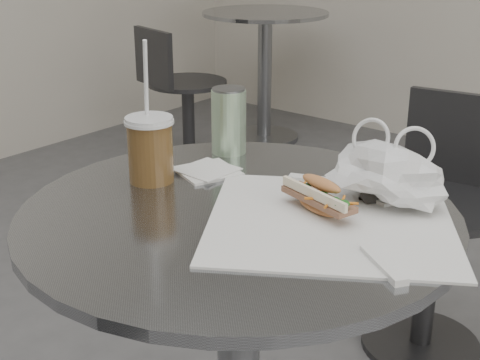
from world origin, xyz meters
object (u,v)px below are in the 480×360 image
Objects in this scene: iced_coffee at (150,148)px; chair_far at (435,242)px; bg_table at (265,61)px; bg_chair at (181,110)px; sunglasses at (390,193)px; banh_mi at (319,196)px; drink_can at (229,121)px; cafe_table at (238,344)px.

chair_far is at bearing 75.88° from iced_coffee.
bg_table is 2.08m from chair_far.
chair_far is 1.01× the size of bg_chair.
sunglasses is at bearing -22.51° from bg_chair.
drink_can is at bearing 170.47° from banh_mi.
drink_can is (1.39, -1.97, 0.34)m from bg_table.
bg_table is 5.27× the size of drink_can.
cafe_table is 0.40m from iced_coffee.
bg_table is at bearing 104.88° from bg_chair.
cafe_table is at bearing 176.47° from sunglasses.
cafe_table is 0.90m from chair_far.
sunglasses is 0.40m from drink_can.
iced_coffee is (-0.22, -0.89, 0.47)m from chair_far.
iced_coffee is (-0.33, -0.07, 0.03)m from banh_mi.
cafe_table reaches higher than bg_chair.
cafe_table is 2.81× the size of iced_coffee.
drink_can is at bearing -54.85° from bg_table.
chair_far is at bearing 113.25° from banh_mi.
bg_chair is 2.24m from sunglasses.
bg_table is at bearing 126.03° from cafe_table.
bg_table is at bearing 122.21° from iced_coffee.
chair_far reaches higher than cafe_table.
chair_far is (0.01, 0.90, -0.13)m from cafe_table.
bg_table is 2.71m from sunglasses.
chair_far is 3.89× the size of banh_mi.
drink_can is (-0.33, 0.15, 0.04)m from banh_mi.
banh_mi is (1.72, -2.13, 0.31)m from bg_table.
bg_chair is at bearing 136.68° from cafe_table.
chair_far is 0.84m from sunglasses.
drink_can is at bearing 88.39° from iced_coffee.
chair_far is 7.61× the size of sunglasses.
chair_far is 1.03m from iced_coffee.
cafe_table is 0.46m from drink_can.
chair_far is at bearing 71.96° from drink_can.
drink_can is (0.01, 0.22, 0.00)m from iced_coffee.
bg_table is 3.86× the size of banh_mi.
bg_table is 2.75m from banh_mi.
sunglasses is (0.19, 0.19, 0.29)m from cafe_table.
iced_coffee reaches higher than bg_table.
bg_table is 2.44m from drink_can.
banh_mi is at bearing -25.22° from drink_can.
bg_table is at bearing -46.59° from chair_far.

